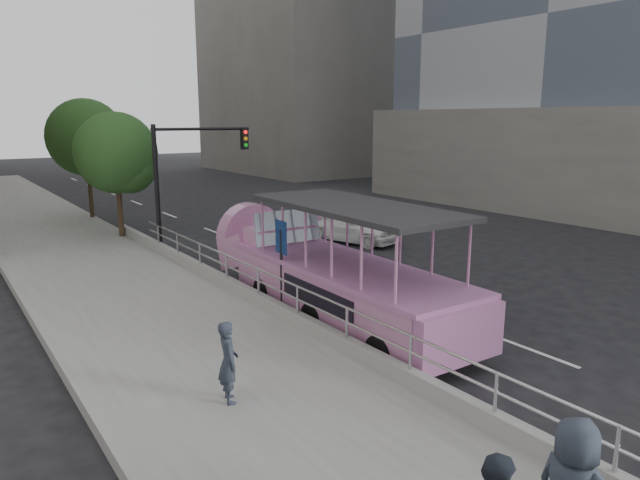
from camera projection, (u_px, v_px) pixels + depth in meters
ground at (444, 335)px, 14.50m from camera, size 160.00×160.00×0.00m
sidewalk at (104, 277)px, 19.25m from camera, size 5.50×80.00×0.30m
kerb_wall at (298, 319)px, 14.25m from camera, size 0.24×30.00×0.36m
guardrail at (298, 294)px, 14.11m from camera, size 0.07×22.00×0.71m
duck_boat at (324, 272)px, 15.79m from camera, size 2.69×10.00×3.30m
car at (350, 225)px, 25.39m from camera, size 3.20×4.95×1.57m
pedestrian_near at (228, 362)px, 10.35m from camera, size 0.50×0.64×1.54m
parking_sign at (281, 258)px, 15.30m from camera, size 0.09×0.62×2.75m
traffic_signal at (185, 167)px, 22.82m from camera, size 4.20×0.32×5.20m
street_tree_near at (119, 156)px, 24.61m from camera, size 3.52×3.52×5.72m
street_tree_far at (88, 140)px, 29.42m from camera, size 3.97×3.97×6.45m
midrise_stone_a at (323, 15)px, 59.41m from camera, size 20.00×20.00×32.00m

